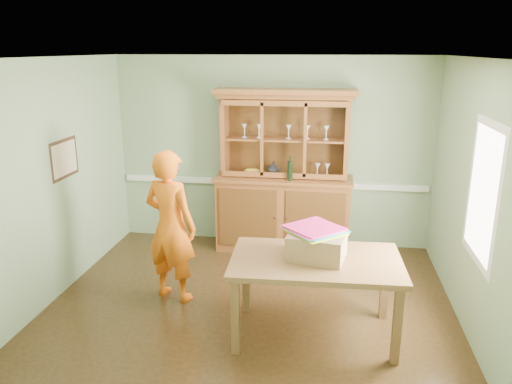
% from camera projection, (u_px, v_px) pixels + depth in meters
% --- Properties ---
extents(floor, '(4.50, 4.50, 0.00)m').
position_uv_depth(floor, '(250.00, 305.00, 5.63)').
color(floor, '#442E16').
rests_on(floor, ground).
extents(ceiling, '(4.50, 4.50, 0.00)m').
position_uv_depth(ceiling, '(249.00, 57.00, 4.87)').
color(ceiling, white).
rests_on(ceiling, wall_back).
extents(wall_back, '(4.50, 0.00, 4.50)m').
position_uv_depth(wall_back, '(272.00, 152.00, 7.15)').
color(wall_back, gray).
rests_on(wall_back, floor).
extents(wall_left, '(0.00, 4.00, 4.00)m').
position_uv_depth(wall_left, '(51.00, 182.00, 5.57)').
color(wall_left, gray).
rests_on(wall_left, floor).
extents(wall_right, '(0.00, 4.00, 4.00)m').
position_uv_depth(wall_right, '(474.00, 199.00, 4.93)').
color(wall_right, gray).
rests_on(wall_right, floor).
extents(wall_front, '(4.50, 0.00, 4.50)m').
position_uv_depth(wall_front, '(202.00, 271.00, 3.35)').
color(wall_front, gray).
rests_on(wall_front, floor).
extents(chair_rail, '(4.41, 0.05, 0.08)m').
position_uv_depth(chair_rail, '(272.00, 183.00, 7.25)').
color(chair_rail, silver).
rests_on(chair_rail, wall_back).
extents(framed_map, '(0.03, 0.60, 0.46)m').
position_uv_depth(framed_map, '(65.00, 159.00, 5.80)').
color(framed_map, '#362215').
rests_on(framed_map, wall_left).
extents(window_panel, '(0.03, 0.96, 1.36)m').
position_uv_depth(window_panel, '(482.00, 193.00, 4.61)').
color(window_panel, silver).
rests_on(window_panel, wall_right).
extents(china_hutch, '(1.93, 0.64, 2.26)m').
position_uv_depth(china_hutch, '(283.00, 195.00, 7.03)').
color(china_hutch, brown).
rests_on(china_hutch, floor).
extents(dining_table, '(1.69, 1.06, 0.82)m').
position_uv_depth(dining_table, '(316.00, 268.00, 4.86)').
color(dining_table, brown).
rests_on(dining_table, floor).
extents(cardboard_box, '(0.60, 0.51, 0.25)m').
position_uv_depth(cardboard_box, '(317.00, 246.00, 4.82)').
color(cardboard_box, '#96774D').
rests_on(cardboard_box, dining_table).
extents(kite_stack, '(0.64, 0.64, 0.05)m').
position_uv_depth(kite_stack, '(315.00, 230.00, 4.82)').
color(kite_stack, '#FDFF20').
rests_on(kite_stack, cardboard_box).
extents(person, '(0.73, 0.59, 1.74)m').
position_uv_depth(person, '(171.00, 226.00, 5.58)').
color(person, orange).
rests_on(person, floor).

